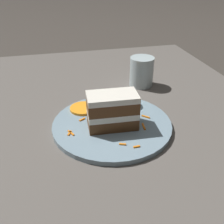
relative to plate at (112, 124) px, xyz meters
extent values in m
plane|color=#38332D|center=(-0.02, -0.02, -0.04)|extent=(6.00, 6.00, 0.00)
cube|color=#56514C|center=(-0.02, -0.02, -0.02)|extent=(1.30, 0.88, 0.03)
cylinder|color=gray|center=(0.00, 0.00, 0.00)|extent=(0.29, 0.29, 0.01)
cube|color=brown|center=(-0.01, 0.00, 0.02)|extent=(0.07, 0.12, 0.03)
cube|color=white|center=(-0.01, 0.00, 0.04)|extent=(0.07, 0.12, 0.01)
cube|color=brown|center=(-0.01, 0.00, 0.06)|extent=(0.07, 0.12, 0.03)
cube|color=white|center=(-0.01, 0.00, 0.08)|extent=(0.07, 0.12, 0.01)
ellipsoid|color=white|center=(0.08, -0.06, 0.03)|extent=(0.06, 0.05, 0.04)
cylinder|color=orange|center=(0.08, 0.06, 0.01)|extent=(0.07, 0.07, 0.01)
cube|color=orange|center=(-0.02, 0.11, 0.01)|extent=(0.02, 0.01, 0.00)
cube|color=orange|center=(-0.09, 0.00, 0.01)|extent=(0.01, 0.02, 0.00)
cube|color=orange|center=(0.03, 0.07, 0.01)|extent=(0.01, 0.02, 0.00)
cube|color=orange|center=(-0.02, 0.10, 0.01)|extent=(0.02, 0.01, 0.00)
cube|color=orange|center=(-0.04, -0.07, 0.01)|extent=(0.03, 0.01, 0.00)
cube|color=orange|center=(0.10, -0.03, 0.01)|extent=(0.01, 0.02, 0.00)
cube|color=orange|center=(0.00, -0.09, 0.01)|extent=(0.02, 0.02, 0.00)
cube|color=orange|center=(-0.11, -0.03, 0.01)|extent=(0.00, 0.01, 0.00)
cube|color=orange|center=(0.07, 0.01, 0.01)|extent=(0.02, 0.00, 0.00)
cylinder|color=silver|center=(0.22, -0.15, 0.04)|extent=(0.08, 0.08, 0.09)
cylinder|color=silver|center=(0.22, -0.15, 0.01)|extent=(0.07, 0.07, 0.03)
camera|label=1|loc=(-0.53, 0.13, 0.36)|focal=42.00mm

